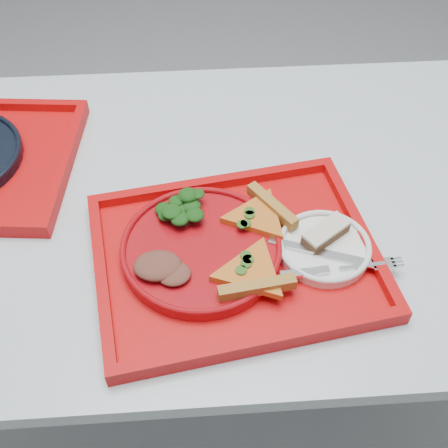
{
  "coord_description": "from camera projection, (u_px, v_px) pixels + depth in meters",
  "views": [
    {
      "loc": [
        -0.03,
        -0.71,
        1.49
      ],
      "look_at": [
        0.01,
        -0.1,
        0.78
      ],
      "focal_mm": 45.0,
      "sensor_mm": 36.0,
      "label": 1
    }
  ],
  "objects": [
    {
      "name": "meat_portion",
      "position": [
        158.0,
        266.0,
        0.87
      ],
      "size": [
        0.07,
        0.06,
        0.02
      ],
      "primitive_type": "ellipsoid",
      "color": "brown",
      "rests_on": "dinner_plate"
    },
    {
      "name": "dinner_plate",
      "position": [
        201.0,
        250.0,
        0.91
      ],
      "size": [
        0.26,
        0.26,
        0.02
      ],
      "primitive_type": "cylinder",
      "color": "#A20A11",
      "rests_on": "tray_main"
    },
    {
      "name": "knife",
      "position": [
        325.0,
        253.0,
        0.9
      ],
      "size": [
        0.18,
        0.08,
        0.01
      ],
      "primitive_type": "cube",
      "rotation": [
        0.0,
        0.0,
        -0.35
      ],
      "color": "silver",
      "rests_on": "side_plate"
    },
    {
      "name": "pizza_slice_b",
      "position": [
        258.0,
        214.0,
        0.94
      ],
      "size": [
        0.17,
        0.16,
        0.02
      ],
      "primitive_type": null,
      "rotation": [
        0.0,
        0.0,
        3.74
      ],
      "color": "orange",
      "rests_on": "dinner_plate"
    },
    {
      "name": "tray_main",
      "position": [
        235.0,
        259.0,
        0.92
      ],
      "size": [
        0.5,
        0.42,
        0.01
      ],
      "primitive_type": "cube",
      "rotation": [
        0.0,
        0.0,
        0.16
      ],
      "color": "red",
      "rests_on": "table"
    },
    {
      "name": "dessert_bar",
      "position": [
        326.0,
        233.0,
        0.91
      ],
      "size": [
        0.09,
        0.07,
        0.02
      ],
      "rotation": [
        0.0,
        0.0,
        0.62
      ],
      "color": "#492818",
      "rests_on": "side_plate"
    },
    {
      "name": "salad_heap",
      "position": [
        179.0,
        209.0,
        0.93
      ],
      "size": [
        0.08,
        0.07,
        0.04
      ],
      "primitive_type": "ellipsoid",
      "color": "black",
      "rests_on": "dinner_plate"
    },
    {
      "name": "ground",
      "position": [
        217.0,
        379.0,
        1.59
      ],
      "size": [
        10.0,
        10.0,
        0.0
      ],
      "primitive_type": "plane",
      "color": "gray",
      "rests_on": "ground"
    },
    {
      "name": "table",
      "position": [
        213.0,
        222.0,
        1.08
      ],
      "size": [
        1.6,
        0.8,
        0.75
      ],
      "color": "silver",
      "rests_on": "ground"
    },
    {
      "name": "fork",
      "position": [
        338.0,
        269.0,
        0.88
      ],
      "size": [
        0.19,
        0.04,
        0.01
      ],
      "primitive_type": "cube",
      "rotation": [
        0.0,
        0.0,
        0.08
      ],
      "color": "silver",
      "rests_on": "side_plate"
    },
    {
      "name": "pizza_slice_a",
      "position": [
        252.0,
        270.0,
        0.86
      ],
      "size": [
        0.13,
        0.15,
        0.02
      ],
      "primitive_type": null,
      "rotation": [
        0.0,
        0.0,
        1.71
      ],
      "color": "orange",
      "rests_on": "dinner_plate"
    },
    {
      "name": "side_plate",
      "position": [
        324.0,
        249.0,
        0.92
      ],
      "size": [
        0.15,
        0.15,
        0.01
      ],
      "primitive_type": "cylinder",
      "color": "white",
      "rests_on": "tray_main"
    }
  ]
}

